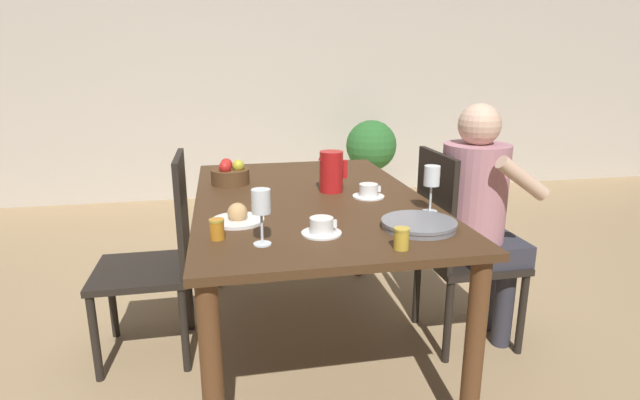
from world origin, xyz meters
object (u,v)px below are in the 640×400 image
jam_jar_red (401,238)px  chair_person_side (456,246)px  serving_tray (419,224)px  jam_jar_amber (217,228)px  teacup_across (369,192)px  wine_glass_juice (261,205)px  fruit_bowl (230,174)px  person_seated (479,207)px  wine_glass_water (432,178)px  red_pitcher (331,171)px  teacup_near_person (322,227)px  bread_plate (238,217)px  potted_plant (371,150)px  chair_opposite (159,255)px

jam_jar_red → chair_person_side: bearing=50.1°
serving_tray → jam_jar_amber: size_ratio=3.84×
teacup_across → serving_tray: 0.46m
chair_person_side → teacup_across: 0.51m
wine_glass_juice → fruit_bowl: wine_glass_juice is taller
chair_person_side → person_seated: bearing=76.6°
serving_tray → fruit_bowl: bearing=128.3°
person_seated → wine_glass_water: person_seated is taller
jam_jar_amber → person_seated: bearing=17.4°
red_pitcher → jam_jar_red: red_pitcher is taller
jam_jar_red → fruit_bowl: size_ratio=0.38×
wine_glass_water → fruit_bowl: bearing=140.4°
wine_glass_water → teacup_near_person: (-0.49, -0.18, -0.12)m
person_seated → wine_glass_juice: 1.16m
chair_person_side → red_pitcher: chair_person_side is taller
teacup_near_person → bread_plate: size_ratio=0.71×
wine_glass_juice → jam_jar_red: size_ratio=2.65×
bread_plate → potted_plant: bearing=63.4°
teacup_near_person → serving_tray: 0.36m
wine_glass_water → wine_glass_juice: size_ratio=1.00×
chair_person_side → teacup_across: size_ratio=6.55×
bread_plate → serving_tray: bearing=-17.5°
person_seated → serving_tray: person_seated is taller
chair_person_side → fruit_bowl: chair_person_side is taller
potted_plant → serving_tray: bearing=-103.7°
jam_jar_red → fruit_bowl: fruit_bowl is taller
wine_glass_juice → red_pitcher: bearing=59.6°
chair_person_side → teacup_near_person: chair_person_side is taller
person_seated → bread_plate: (-1.12, -0.19, 0.08)m
fruit_bowl → teacup_across: bearing=-32.0°
wine_glass_water → potted_plant: bearing=77.8°
wine_glass_juice → fruit_bowl: bearing=95.3°
chair_opposite → wine_glass_juice: 0.87m
person_seated → chair_person_side: bearing=-103.4°
red_pitcher → teacup_across: bearing=-42.7°
red_pitcher → potted_plant: bearing=68.7°
person_seated → red_pitcher: 0.71m
wine_glass_juice → teacup_across: size_ratio=1.33×
red_pitcher → wine_glass_water: same height
chair_opposite → wine_glass_juice: size_ratio=4.94×
chair_person_side → wine_glass_water: chair_person_side is taller
chair_person_side → teacup_near_person: bearing=-60.6°
wine_glass_juice → teacup_near_person: 0.25m
person_seated → wine_glass_juice: (-1.05, -0.46, 0.20)m
chair_opposite → teacup_across: chair_opposite is taller
chair_person_side → potted_plant: chair_person_side is taller
potted_plant → jam_jar_red: bearing=-105.3°
bread_plate → jam_jar_red: bearing=-37.5°
person_seated → fruit_bowl: (-1.13, 0.44, 0.11)m
bread_plate → jam_jar_red: 0.65m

